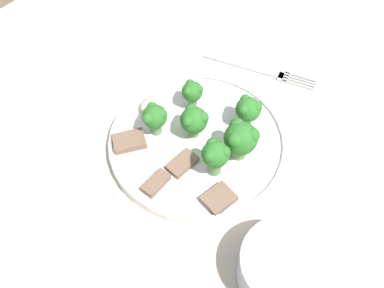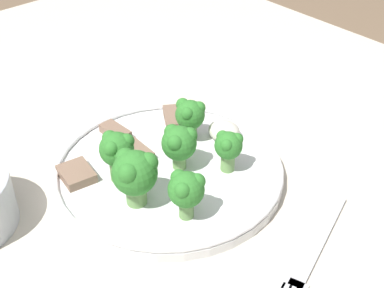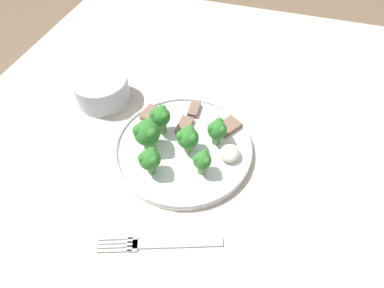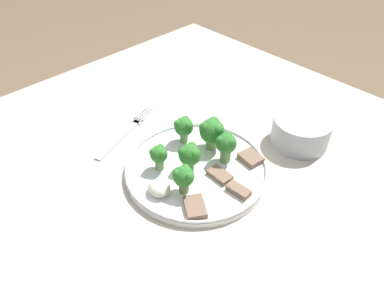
# 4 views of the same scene
# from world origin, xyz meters

# --- Properties ---
(table) EXTENTS (1.16, 1.04, 0.72)m
(table) POSITION_xyz_m (0.00, 0.00, 0.63)
(table) COLOR beige
(table) RESTS_ON ground_plane
(dinner_plate) EXTENTS (0.28, 0.28, 0.02)m
(dinner_plate) POSITION_xyz_m (-0.04, 0.00, 0.73)
(dinner_plate) COLOR white
(dinner_plate) RESTS_ON table
(fork) EXTENTS (0.08, 0.20, 0.00)m
(fork) POSITION_xyz_m (-0.24, -0.02, 0.73)
(fork) COLOR silver
(fork) RESTS_ON table
(broccoli_floret_near_rim_left) EXTENTS (0.04, 0.04, 0.06)m
(broccoli_floret_near_rim_left) POSITION_xyz_m (-0.02, 0.06, 0.78)
(broccoli_floret_near_rim_left) COLOR #709E56
(broccoli_floret_near_rim_left) RESTS_ON dinner_plate
(broccoli_floret_center_left) EXTENTS (0.04, 0.04, 0.06)m
(broccoli_floret_center_left) POSITION_xyz_m (-0.12, 0.04, 0.77)
(broccoli_floret_center_left) COLOR #709E56
(broccoli_floret_center_left) RESTS_ON dinner_plate
(broccoli_floret_back_left) EXTENTS (0.04, 0.04, 0.06)m
(broccoli_floret_back_left) POSITION_xyz_m (-0.01, -0.06, 0.77)
(broccoli_floret_back_left) COLOR #709E56
(broccoli_floret_back_left) RESTS_ON dinner_plate
(broccoli_floret_front_left) EXTENTS (0.04, 0.04, 0.06)m
(broccoli_floret_front_left) POSITION_xyz_m (-0.05, -0.01, 0.77)
(broccoli_floret_front_left) COLOR #709E56
(broccoli_floret_front_left) RESTS_ON dinner_plate
(broccoli_floret_center_back) EXTENTS (0.05, 0.05, 0.07)m
(broccoli_floret_center_back) POSITION_xyz_m (-0.06, 0.07, 0.78)
(broccoli_floret_center_back) COLOR #709E56
(broccoli_floret_center_back) RESTS_ON dinner_plate
(broccoli_floret_mid_cluster) EXTENTS (0.03, 0.03, 0.05)m
(broccoli_floret_mid_cluster) POSITION_xyz_m (-0.09, -0.05, 0.77)
(broccoli_floret_mid_cluster) COLOR #709E56
(broccoli_floret_mid_cluster) RESTS_ON dinner_plate
(meat_slice_front_slice) EXTENTS (0.05, 0.02, 0.01)m
(meat_slice_front_slice) POSITION_xyz_m (0.06, 0.01, 0.74)
(meat_slice_front_slice) COLOR #846651
(meat_slice_front_slice) RESTS_ON dinner_plate
(meat_slice_middle_slice) EXTENTS (0.05, 0.04, 0.01)m
(meat_slice_middle_slice) POSITION_xyz_m (0.02, 0.09, 0.74)
(meat_slice_middle_slice) COLOR #846651
(meat_slice_middle_slice) RESTS_ON dinner_plate
(meat_slice_rear_slice) EXTENTS (0.06, 0.06, 0.01)m
(meat_slice_rear_slice) POSITION_xyz_m (0.03, -0.08, 0.74)
(meat_slice_rear_slice) COLOR #846651
(meat_slice_rear_slice) RESTS_ON dinner_plate
(meat_slice_edge_slice) EXTENTS (0.05, 0.03, 0.01)m
(meat_slice_edge_slice) POSITION_xyz_m (0.01, 0.01, 0.74)
(meat_slice_edge_slice) COLOR #846651
(meat_slice_edge_slice) RESTS_ON dinner_plate
(sauce_dollop) EXTENTS (0.04, 0.04, 0.02)m
(sauce_dollop) POSITION_xyz_m (-0.04, -0.09, 0.75)
(sauce_dollop) COLOR silver
(sauce_dollop) RESTS_ON dinner_plate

